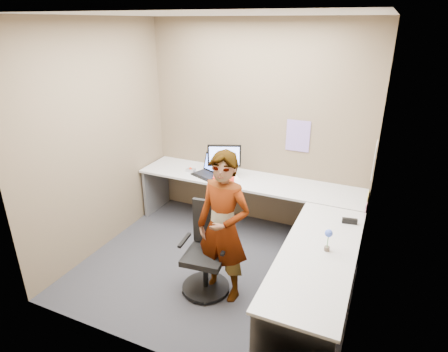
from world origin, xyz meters
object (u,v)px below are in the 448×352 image
at_px(desk, 264,215).
at_px(person, 223,228).
at_px(office_chair, 207,256).
at_px(monitor, 224,157).

distance_m(desk, person, 0.79).
bearing_deg(office_chair, monitor, 99.92).
xyz_separation_m(desk, office_chair, (-0.37, -0.73, -0.20)).
bearing_deg(desk, office_chair, -116.91).
height_order(monitor, person, person).
height_order(desk, person, person).
bearing_deg(person, office_chair, -176.11).
relative_size(office_chair, person, 0.61).
bearing_deg(office_chair, desk, 56.92).
bearing_deg(office_chair, person, -9.64).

